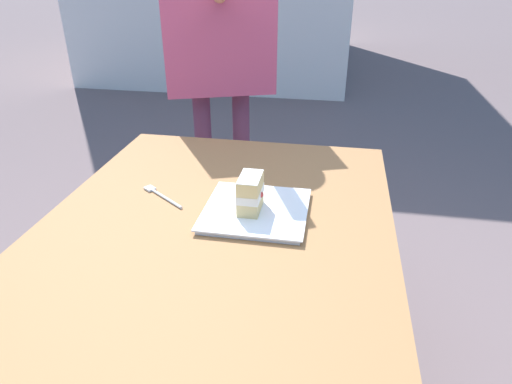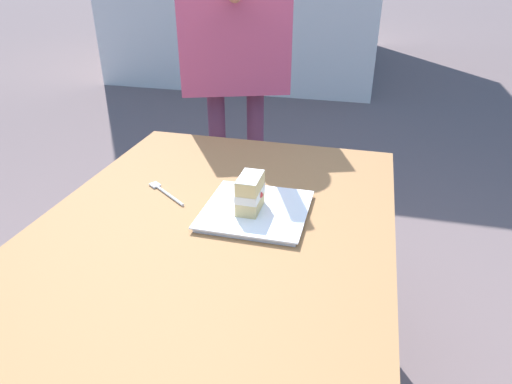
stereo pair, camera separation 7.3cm
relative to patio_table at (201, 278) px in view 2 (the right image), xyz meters
name	(u,v)px [view 2 (the right image)]	position (x,y,z in m)	size (l,w,h in m)	color
patio_table	(201,278)	(0.00, 0.00, 0.00)	(1.37, 0.89, 0.70)	olive
dessert_plate	(256,211)	(-0.18, 0.09, 0.10)	(0.27, 0.27, 0.02)	white
cake_slice	(250,193)	(-0.17, 0.08, 0.16)	(0.10, 0.07, 0.09)	#E0C17A
dessert_fork	(165,192)	(-0.22, -0.19, 0.10)	(0.11, 0.15, 0.01)	silver
diner_person	(234,26)	(-0.97, -0.20, 0.45)	(0.60, 0.47, 1.58)	#5D3049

